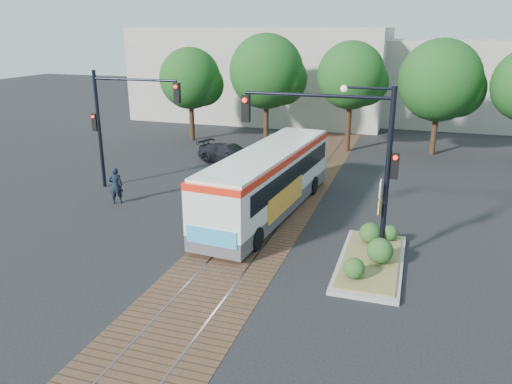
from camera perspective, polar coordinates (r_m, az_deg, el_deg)
ground at (r=20.02m, az=-0.58°, el=-5.18°), size 120.00×120.00×0.00m
trackbed at (r=23.58m, az=2.52°, el=-1.49°), size 3.60×40.00×0.02m
tree_row at (r=34.28m, az=10.40°, el=12.74°), size 26.40×5.60×7.67m
warehouses at (r=46.78m, az=10.37°, el=12.86°), size 40.00×13.00×8.00m
city_bus at (r=22.14m, az=1.48°, el=1.60°), size 3.25×11.01×2.90m
traffic_island at (r=18.21m, az=13.12°, el=-7.02°), size 2.20×5.20×1.13m
signal_pole_main at (r=17.14m, az=10.87°, el=5.12°), size 5.49×0.46×6.00m
signal_pole_left at (r=26.03m, az=-15.59°, el=8.53°), size 4.99×0.34×6.00m
officer at (r=24.47m, az=-15.73°, el=0.73°), size 0.77×0.70×1.76m
parked_car at (r=30.80m, az=-3.06°, el=4.42°), size 4.59×3.02×1.24m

